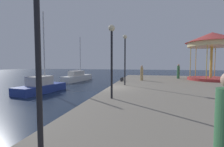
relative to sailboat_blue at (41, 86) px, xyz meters
The scene contains 12 objects.
ground_plane 6.79m from the sailboat_blue, ahead, with size 120.00×120.00×0.00m, color #162338.
quay_dock 14.48m from the sailboat_blue, ahead, with size 15.44×28.25×0.80m, color gray.
sailboat_blue is the anchor object (origin of this frame).
sailboat_white 10.06m from the sailboat_blue, 94.83° to the left, with size 2.38×7.10×7.02m.
carousel 19.29m from the sailboat_blue, 23.55° to the left, with size 5.81×5.81×5.59m.
lamp_post_near_edge 13.13m from the sailboat_blue, 53.29° to the right, with size 0.36×0.36×4.42m.
lamp_post_mid_promenade 9.64m from the sailboat_blue, 29.87° to the right, with size 0.36×0.36×4.07m.
lamp_post_far_end 8.63m from the sailboat_blue, ahead, with size 0.36×0.36×4.52m.
bollard_north 8.57m from the sailboat_blue, 33.24° to the left, with size 0.24×0.24×0.40m, color #2D2D33.
bollard_south 8.16m from the sailboat_blue, 28.89° to the left, with size 0.24×0.24×0.40m, color #2D2D33.
person_mid_promenade 10.84m from the sailboat_blue, 30.63° to the left, with size 0.34×0.34×1.76m.
person_near_carousel 16.46m from the sailboat_blue, 32.40° to the left, with size 0.34×0.34×1.90m.
Camera 1 is at (3.10, -12.81, 2.76)m, focal length 25.36 mm.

